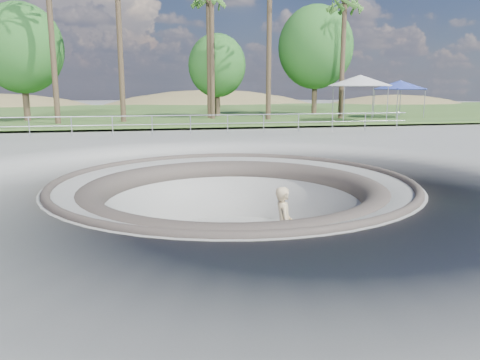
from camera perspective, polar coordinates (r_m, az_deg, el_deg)
The scene contains 14 objects.
ground at distance 13.36m, azimuth -0.82°, elevation -0.15°, with size 180.00×180.00×0.00m, color gray.
skate_bowl at distance 13.84m, azimuth -0.80°, elevation -7.60°, with size 14.00×14.00×4.10m.
grass_strip at distance 46.98m, azimuth -8.77°, elevation 8.21°, with size 180.00×36.00×0.12m.
distant_hills at distance 70.97m, azimuth -6.56°, elevation 3.41°, with size 103.20×45.00×28.60m.
safety_railing at distance 25.05m, azimuth -6.06°, elevation 6.76°, with size 25.00×0.06×1.03m.
skateboard at distance 12.39m, azimuth 5.24°, elevation -9.95°, with size 0.90×0.34×0.09m.
skater at distance 12.06m, azimuth 5.33°, elevation -5.45°, with size 0.73×0.48×1.99m, color #D1B787.
canopy_white at distance 34.28m, azimuth 14.43°, elevation 11.65°, with size 6.23×6.23×3.18m.
canopy_blue at distance 39.35m, azimuth 18.91°, elevation 10.91°, with size 5.56×5.56×2.86m.
palm_d at distance 37.16m, azimuth -3.88°, elevation 20.97°, with size 2.60×2.60×10.10m.
palm_f at distance 37.40m, azimuth 12.66°, elevation 20.03°, with size 2.60×2.60×9.65m.
bushy_tree_left at distance 36.78m, azimuth -25.09°, elevation 14.33°, with size 5.68×5.16×8.19m.
bushy_tree_mid at distance 38.74m, azimuth -2.82°, elevation 13.74°, with size 4.62×4.20×6.67m.
bushy_tree_right at distance 41.79m, azimuth 9.23°, elevation 15.66°, with size 6.43×5.84×9.27m.
Camera 1 is at (-2.47, -12.85, 2.65)m, focal length 35.00 mm.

